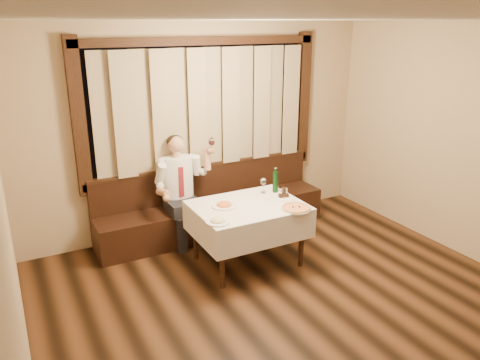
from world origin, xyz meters
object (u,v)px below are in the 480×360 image
cruet_caddy (284,193)px  dining_table (248,213)px  pasta_cream (218,219)px  pizza (296,208)px  pasta_red (224,203)px  green_bottle (275,182)px  seated_man (180,182)px  banquette (212,210)px

cruet_caddy → dining_table: bearing=-168.3°
pasta_cream → pizza: bearing=-5.0°
pasta_red → green_bottle: bearing=10.2°
dining_table → seated_man: bearing=117.3°
pasta_red → pasta_cream: pasta_red is taller
dining_table → pasta_cream: pasta_cream is taller
dining_table → pasta_red: size_ratio=4.38×
green_bottle → banquette: bearing=122.3°
dining_table → cruet_caddy: size_ratio=9.81×
pizza → pasta_cream: pasta_cream is taller
pizza → cruet_caddy: bearing=77.7°
green_bottle → cruet_caddy: size_ratio=2.46×
dining_table → pasta_red: pasta_red is taller
pasta_cream → dining_table: bearing=29.3°
seated_man → cruet_caddy: bearing=-42.9°
banquette → pasta_cream: bearing=-111.9°
banquette → pasta_cream: (-0.53, -1.32, 0.48)m
pasta_cream → seated_man: size_ratio=0.19×
pasta_red → cruet_caddy: (0.78, -0.06, 0.01)m
pasta_cream → cruet_caddy: 1.08m
cruet_caddy → seated_man: seated_man is taller
dining_table → pasta_red: bearing=164.4°
dining_table → pasta_red: (-0.27, 0.08, 0.15)m
green_bottle → seated_man: seated_man is taller
pasta_red → banquette: bearing=73.9°
banquette → pasta_red: bearing=-106.1°
banquette → green_bottle: green_bottle is taller
pizza → banquette: bearing=106.5°
pizza → seated_man: (-0.90, 1.31, 0.06)m
dining_table → pizza: (0.42, -0.38, 0.12)m
banquette → cruet_caddy: size_ratio=24.71×
pizza → pasta_cream: bearing=175.0°
pizza → cruet_caddy: size_ratio=2.67×
pizza → green_bottle: (0.09, 0.60, 0.12)m
cruet_caddy → seated_man: bearing=146.8°
pizza → pasta_cream: (-0.95, 0.08, 0.02)m
pasta_red → pasta_cream: bearing=-124.4°
cruet_caddy → seated_man: 1.35m
dining_table → pizza: bearing=-42.4°
cruet_caddy → banquette: bearing=126.3°
pasta_red → pizza: bearing=-33.5°
dining_table → pasta_cream: size_ratio=4.79×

